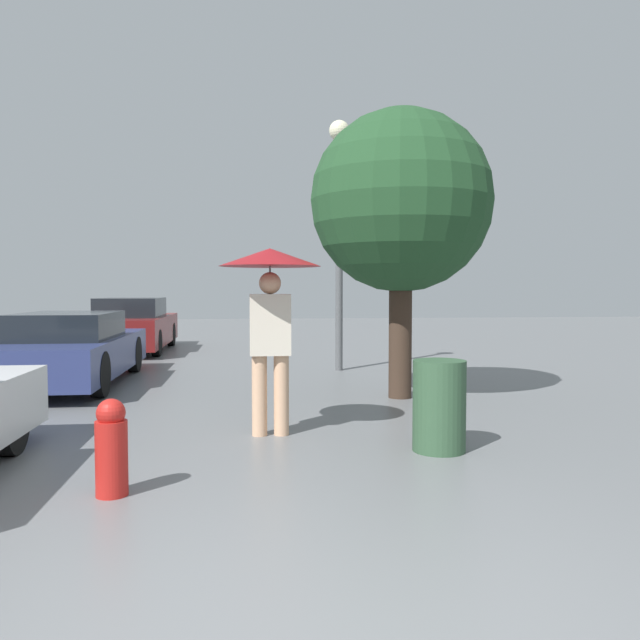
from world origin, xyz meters
TOP-DOWN VIEW (x-y plane):
  - pedestrian at (-0.07, 3.97)m, footprint 1.07×1.07m
  - parked_car_middle at (-3.13, 7.87)m, footprint 1.65×4.44m
  - parked_car_farthest at (-3.12, 13.31)m, footprint 1.70×4.43m
  - tree at (1.84, 6.03)m, footprint 2.54×2.54m
  - street_lamp at (1.42, 9.09)m, footprint 0.39×0.39m
  - trash_bin at (1.50, 3.14)m, footprint 0.50×0.50m
  - fire_hydrant at (-1.32, 2.18)m, footprint 0.24×0.24m

SIDE VIEW (x-z plane):
  - fire_hydrant at x=-1.32m, z-range 0.00..0.72m
  - trash_bin at x=1.50m, z-range 0.00..0.87m
  - parked_car_middle at x=-3.13m, z-range -0.02..1.14m
  - parked_car_farthest at x=-3.12m, z-range -0.04..1.28m
  - pedestrian at x=-0.07m, z-range 0.55..2.51m
  - tree at x=1.84m, z-range 0.73..4.76m
  - street_lamp at x=1.42m, z-range 0.80..5.48m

